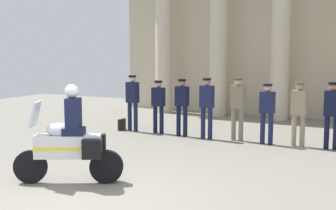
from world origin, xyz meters
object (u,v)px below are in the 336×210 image
at_px(motorcycle_with_rider, 72,142).
at_px(briefcase_on_ground, 122,125).
at_px(officer_in_row_4, 238,104).
at_px(officer_in_row_6, 299,109).
at_px(officer_in_row_2, 182,103).
at_px(officer_in_row_0, 133,98).
at_px(officer_in_row_7, 332,110).
at_px(officer_in_row_3, 207,103).
at_px(officer_in_row_5, 267,109).
at_px(officer_in_row_1, 158,102).

height_order(motorcycle_with_rider, briefcase_on_ground, motorcycle_with_rider).
relative_size(officer_in_row_4, officer_in_row_6, 1.04).
xyz_separation_m(officer_in_row_2, motorcycle_with_rider, (0.19, -5.21, -0.21)).
distance_m(officer_in_row_4, motorcycle_with_rider, 5.54).
bearing_deg(officer_in_row_2, officer_in_row_0, 4.42).
height_order(officer_in_row_6, officer_in_row_7, officer_in_row_7).
relative_size(officer_in_row_7, briefcase_on_ground, 4.81).
bearing_deg(officer_in_row_3, briefcase_on_ground, 3.44).
relative_size(officer_in_row_4, motorcycle_with_rider, 0.93).
distance_m(officer_in_row_5, officer_in_row_6, 0.82).
distance_m(officer_in_row_2, motorcycle_with_rider, 5.22).
distance_m(officer_in_row_2, officer_in_row_5, 2.53).
relative_size(officer_in_row_1, officer_in_row_3, 0.93).
xyz_separation_m(officer_in_row_7, briefcase_on_ground, (-6.31, -0.12, -0.84)).
distance_m(officer_in_row_6, officer_in_row_7, 0.83).
bearing_deg(officer_in_row_6, officer_in_row_4, 5.38).
distance_m(officer_in_row_0, officer_in_row_7, 5.89).
distance_m(officer_in_row_0, officer_in_row_3, 2.53).
distance_m(officer_in_row_2, officer_in_row_4, 1.67).
relative_size(officer_in_row_1, officer_in_row_7, 0.94).
height_order(officer_in_row_0, officer_in_row_5, officer_in_row_0).
distance_m(officer_in_row_3, briefcase_on_ground, 3.07).
distance_m(officer_in_row_0, officer_in_row_4, 3.39).
bearing_deg(officer_in_row_4, officer_in_row_1, 5.60).
height_order(officer_in_row_3, briefcase_on_ground, officer_in_row_3).
relative_size(officer_in_row_2, officer_in_row_7, 0.98).
bearing_deg(motorcycle_with_rider, briefcase_on_ground, -94.16).
bearing_deg(officer_in_row_6, briefcase_on_ground, 6.04).
bearing_deg(briefcase_on_ground, officer_in_row_0, -2.50).
distance_m(officer_in_row_4, officer_in_row_5, 0.88).
relative_size(officer_in_row_2, officer_in_row_6, 0.99).
relative_size(officer_in_row_6, briefcase_on_ground, 4.74).
relative_size(officer_in_row_1, briefcase_on_ground, 4.51).
bearing_deg(officer_in_row_0, officer_in_row_2, -175.58).
bearing_deg(officer_in_row_0, officer_in_row_6, -173.66).
bearing_deg(briefcase_on_ground, officer_in_row_3, -1.43).
bearing_deg(officer_in_row_2, officer_in_row_4, -170.71).
distance_m(officer_in_row_6, motorcycle_with_rider, 6.22).
distance_m(officer_in_row_3, officer_in_row_7, 3.37).
bearing_deg(motorcycle_with_rider, officer_in_row_4, -133.64).
bearing_deg(officer_in_row_4, officer_in_row_2, 9.29).
bearing_deg(briefcase_on_ground, officer_in_row_7, 1.05).
xyz_separation_m(officer_in_row_1, motorcycle_with_rider, (1.04, -5.31, -0.16)).
height_order(officer_in_row_1, officer_in_row_4, officer_in_row_4).
height_order(officer_in_row_2, officer_in_row_5, officer_in_row_2).
bearing_deg(officer_in_row_1, motorcycle_with_rider, 105.92).
bearing_deg(officer_in_row_5, officer_in_row_1, 3.57).
distance_m(officer_in_row_2, briefcase_on_ground, 2.30).
xyz_separation_m(officer_in_row_2, officer_in_row_5, (2.53, 0.02, -0.03)).
bearing_deg(officer_in_row_0, officer_in_row_5, -175.04).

